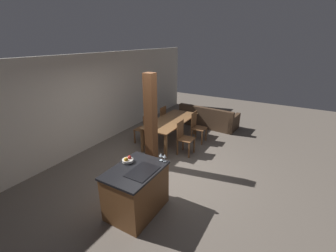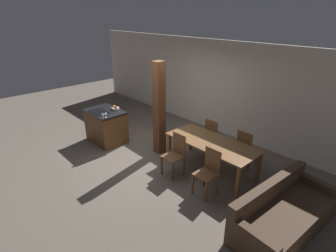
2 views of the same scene
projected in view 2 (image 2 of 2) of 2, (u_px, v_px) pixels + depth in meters
ground_plane at (147, 155)px, 6.76m from camera, size 16.00×16.00×0.00m
wall_back at (213, 86)px, 7.84m from camera, size 11.20×0.08×2.70m
kitchen_island at (106, 126)px, 7.35m from camera, size 1.11×0.80×0.92m
fruit_bowl at (115, 108)px, 7.23m from camera, size 0.21×0.21×0.11m
wine_glass_near at (103, 114)px, 6.60m from camera, size 0.07×0.07×0.15m
wine_glass_middle at (105, 113)px, 6.65m from camera, size 0.07×0.07×0.15m
dining_table at (212, 145)px, 5.86m from camera, size 2.09×0.90×0.74m
dining_chair_near_left at (175, 154)px, 5.81m from camera, size 0.40×0.40×0.95m
dining_chair_near_right at (208, 171)px, 5.18m from camera, size 0.40×0.40×0.95m
dining_chair_far_left at (213, 136)px, 6.65m from camera, size 0.40×0.40×0.95m
dining_chair_far_right at (246, 149)px, 6.02m from camera, size 0.40×0.40×0.95m
couch at (283, 215)px, 4.38m from camera, size 1.00×2.15×0.78m
timber_post at (159, 109)px, 6.47m from camera, size 0.24×0.24×2.36m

